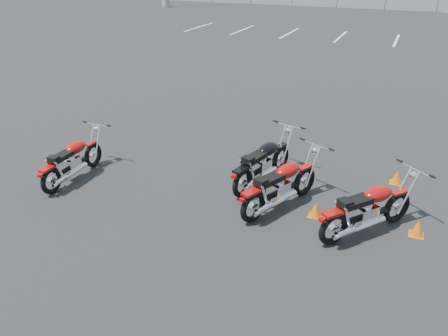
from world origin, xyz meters
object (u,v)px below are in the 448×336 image
at_px(motorcycle_front_red, 72,161).
at_px(motorcycle_second_black, 263,163).
at_px(motorcycle_third_red, 281,186).
at_px(motorcycle_rear_red, 368,209).

xyz_separation_m(motorcycle_front_red, motorcycle_second_black, (3.64, 1.39, 0.03)).
bearing_deg(motorcycle_second_black, motorcycle_third_red, -52.30).
xyz_separation_m(motorcycle_second_black, motorcycle_third_red, (0.61, -0.79, 0.00)).
distance_m(motorcycle_front_red, motorcycle_second_black, 3.90).
bearing_deg(motorcycle_second_black, motorcycle_front_red, -159.16).
bearing_deg(motorcycle_third_red, motorcycle_rear_red, -7.78).
bearing_deg(motorcycle_front_red, motorcycle_rear_red, 3.83).
bearing_deg(motorcycle_rear_red, motorcycle_third_red, 172.22).
bearing_deg(motorcycle_rear_red, motorcycle_front_red, -176.17).
bearing_deg(motorcycle_third_red, motorcycle_front_red, -171.95).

